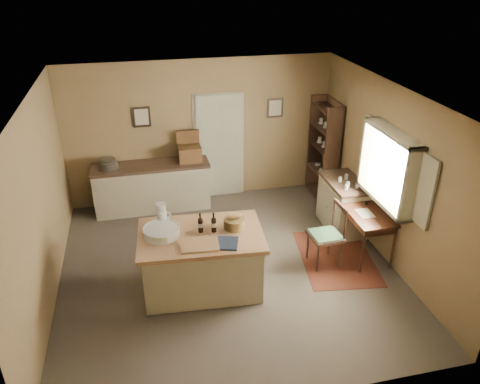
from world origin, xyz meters
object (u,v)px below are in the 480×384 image
object	(u,v)px
work_island	(201,259)
right_cabinet	(343,204)
writing_desk	(367,218)
sideboard	(153,185)
desk_chair	(325,236)
shelving_unit	(326,150)

from	to	relation	value
work_island	right_cabinet	distance (m)	2.87
writing_desk	sideboard	bearing A→B (deg)	143.85
right_cabinet	desk_chair	bearing A→B (deg)	-126.87
writing_desk	shelving_unit	world-z (taller)	shelving_unit
sideboard	right_cabinet	distance (m)	3.49
sideboard	writing_desk	world-z (taller)	sideboard
work_island	right_cabinet	bearing A→B (deg)	26.96
shelving_unit	work_island	bearing A→B (deg)	-139.85
writing_desk	desk_chair	xyz separation A→B (m)	(-0.71, -0.08, -0.17)
writing_desk	right_cabinet	xyz separation A→B (m)	(-0.00, 0.87, -0.21)
work_island	desk_chair	distance (m)	1.94
right_cabinet	work_island	bearing A→B (deg)	-157.25
work_island	desk_chair	bearing A→B (deg)	8.94
desk_chair	shelving_unit	bearing A→B (deg)	65.22
shelving_unit	sideboard	bearing A→B (deg)	176.56
work_island	writing_desk	world-z (taller)	work_island
desk_chair	work_island	bearing A→B (deg)	-178.62
sideboard	desk_chair	distance (m)	3.44
sideboard	work_island	bearing A→B (deg)	-78.38
desk_chair	right_cabinet	size ratio (longest dim) A/B	0.97
work_island	shelving_unit	bearing A→B (deg)	44.36
desk_chair	right_cabinet	bearing A→B (deg)	49.78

